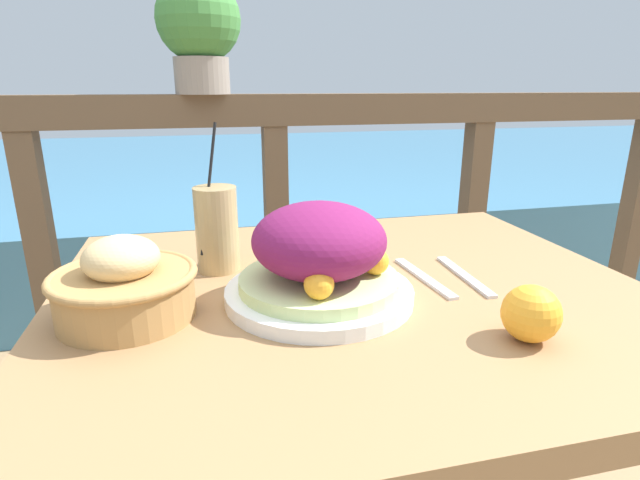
{
  "coord_description": "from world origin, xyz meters",
  "views": [
    {
      "loc": [
        -0.22,
        -0.69,
        1.02
      ],
      "look_at": [
        -0.04,
        0.07,
        0.77
      ],
      "focal_mm": 28.0,
      "sensor_mm": 36.0,
      "label": 1
    }
  ],
  "objects_px": {
    "salad_plate": "(319,259)",
    "drink_glass": "(217,229)",
    "potted_plant": "(199,28)",
    "bread_basket": "(125,286)"
  },
  "relations": [
    {
      "from": "salad_plate",
      "to": "drink_glass",
      "type": "xyz_separation_m",
      "value": [
        -0.14,
        0.16,
        0.01
      ]
    },
    {
      "from": "salad_plate",
      "to": "potted_plant",
      "type": "height_order",
      "value": "potted_plant"
    },
    {
      "from": "potted_plant",
      "to": "salad_plate",
      "type": "bearing_deg",
      "value": -80.87
    },
    {
      "from": "bread_basket",
      "to": "potted_plant",
      "type": "bearing_deg",
      "value": 81.07
    },
    {
      "from": "drink_glass",
      "to": "bread_basket",
      "type": "height_order",
      "value": "drink_glass"
    },
    {
      "from": "drink_glass",
      "to": "potted_plant",
      "type": "xyz_separation_m",
      "value": [
        0.0,
        0.68,
        0.38
      ]
    },
    {
      "from": "salad_plate",
      "to": "drink_glass",
      "type": "relative_size",
      "value": 1.13
    },
    {
      "from": "salad_plate",
      "to": "bread_basket",
      "type": "xyz_separation_m",
      "value": [
        -0.27,
        0.0,
        -0.02
      ]
    },
    {
      "from": "salad_plate",
      "to": "potted_plant",
      "type": "distance_m",
      "value": 0.94
    },
    {
      "from": "potted_plant",
      "to": "drink_glass",
      "type": "bearing_deg",
      "value": -90.22
    }
  ]
}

